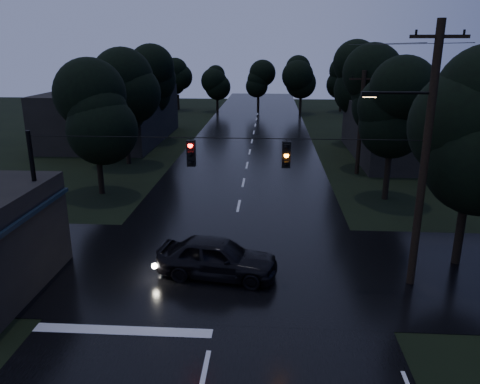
# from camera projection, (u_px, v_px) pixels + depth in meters

# --- Properties ---
(main_road) EXTENTS (12.00, 120.00, 0.02)m
(main_road) POSITION_uv_depth(u_px,v_px,m) (247.00, 165.00, 37.31)
(main_road) COLOR black
(main_road) RESTS_ON ground
(cross_street) EXTENTS (60.00, 9.00, 0.02)m
(cross_street) POSITION_uv_depth(u_px,v_px,m) (226.00, 266.00, 20.16)
(cross_street) COLOR black
(cross_street) RESTS_ON ground
(building_far_right) EXTENTS (10.00, 14.00, 4.40)m
(building_far_right) POSITION_uv_depth(u_px,v_px,m) (414.00, 131.00, 39.61)
(building_far_right) COLOR black
(building_far_right) RESTS_ON ground
(building_far_left) EXTENTS (10.00, 16.00, 5.00)m
(building_far_left) POSITION_uv_depth(u_px,v_px,m) (113.00, 115.00, 46.95)
(building_far_left) COLOR black
(building_far_left) RESTS_ON ground
(utility_pole_main) EXTENTS (3.50, 0.30, 10.00)m
(utility_pole_main) POSITION_uv_depth(u_px,v_px,m) (423.00, 155.00, 17.19)
(utility_pole_main) COLOR black
(utility_pole_main) RESTS_ON ground
(utility_pole_far) EXTENTS (2.00, 0.30, 7.50)m
(utility_pole_far) POSITION_uv_depth(u_px,v_px,m) (361.00, 122.00, 33.75)
(utility_pole_far) COLOR black
(utility_pole_far) RESTS_ON ground
(anchor_pole_left) EXTENTS (0.18, 0.18, 6.00)m
(anchor_pole_left) POSITION_uv_depth(u_px,v_px,m) (38.00, 205.00, 18.77)
(anchor_pole_left) COLOR black
(anchor_pole_left) RESTS_ON ground
(span_signals) EXTENTS (15.00, 0.37, 1.12)m
(span_signals) POSITION_uv_depth(u_px,v_px,m) (237.00, 153.00, 17.61)
(span_signals) COLOR black
(span_signals) RESTS_ON ground
(tree_corner_near) EXTENTS (4.48, 4.48, 9.44)m
(tree_corner_near) POSITION_uv_depth(u_px,v_px,m) (476.00, 127.00, 18.72)
(tree_corner_near) COLOR black
(tree_corner_near) RESTS_ON ground
(tree_left_a) EXTENTS (3.92, 3.92, 8.26)m
(tree_left_a) POSITION_uv_depth(u_px,v_px,m) (95.00, 112.00, 28.68)
(tree_left_a) COLOR black
(tree_left_a) RESTS_ON ground
(tree_left_b) EXTENTS (4.20, 4.20, 8.85)m
(tree_left_b) POSITION_uv_depth(u_px,v_px,m) (124.00, 93.00, 36.23)
(tree_left_b) COLOR black
(tree_left_b) RESTS_ON ground
(tree_left_c) EXTENTS (4.48, 4.48, 9.44)m
(tree_left_c) POSITION_uv_depth(u_px,v_px,m) (148.00, 80.00, 45.68)
(tree_left_c) COLOR black
(tree_left_c) RESTS_ON ground
(tree_right_a) EXTENTS (4.20, 4.20, 8.85)m
(tree_right_a) POSITION_uv_depth(u_px,v_px,m) (393.00, 108.00, 27.47)
(tree_right_a) COLOR black
(tree_right_a) RESTS_ON ground
(tree_right_b) EXTENTS (4.48, 4.48, 9.44)m
(tree_right_b) POSITION_uv_depth(u_px,v_px,m) (375.00, 90.00, 34.94)
(tree_right_b) COLOR black
(tree_right_b) RESTS_ON ground
(tree_right_c) EXTENTS (4.76, 4.76, 10.03)m
(tree_right_c) POSITION_uv_depth(u_px,v_px,m) (360.00, 76.00, 44.33)
(tree_right_c) COLOR black
(tree_right_c) RESTS_ON ground
(car) EXTENTS (5.17, 2.70, 1.68)m
(car) POSITION_uv_depth(u_px,v_px,m) (217.00, 257.00, 19.08)
(car) COLOR black
(car) RESTS_ON ground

